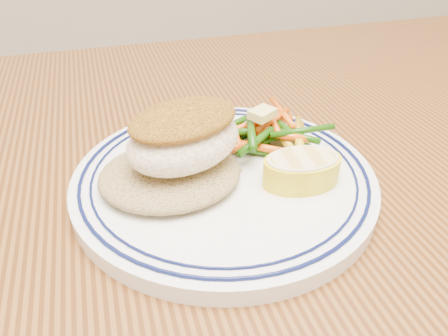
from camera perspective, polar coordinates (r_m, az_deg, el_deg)
dining_table at (r=0.43m, az=0.62°, el=-15.39°), size 1.50×0.90×0.75m
plate at (r=0.38m, az=0.00°, el=-1.33°), size 0.26×0.26×0.02m
rice_pilaf at (r=0.36m, az=-7.06°, el=-0.35°), size 0.12×0.10×0.02m
fish_fillet at (r=0.35m, az=-5.27°, el=4.23°), size 0.12×0.10×0.05m
vegetable_pile at (r=0.41m, az=5.31°, el=4.68°), size 0.11×0.11×0.03m
butter_pat at (r=0.40m, az=5.04°, el=7.08°), size 0.03×0.03×0.01m
lemon_wedge at (r=0.36m, az=10.12°, el=-0.08°), size 0.07×0.06×0.03m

